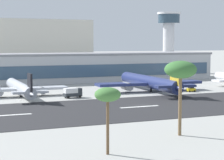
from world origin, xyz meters
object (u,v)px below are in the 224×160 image
Objects in this scene: airliner_gold_tail_gate_2 at (151,83)px; service_baggage_tug_0 at (191,89)px; terminal_building at (54,68)px; control_tower at (169,34)px; palm_tree_3 at (181,71)px; palm_tree_2 at (108,96)px; service_box_truck_1 at (73,92)px; airliner_black_tail_gate_1 at (21,88)px; distant_hotel_block at (20,45)px.

service_baggage_tug_0 is (13.84, -5.91, -2.41)m from airliner_gold_tail_gate_2.
terminal_building is 4.34× the size of control_tower.
terminal_building is 120.79m from palm_tree_3.
palm_tree_3 is at bearing -92.57° from terminal_building.
palm_tree_2 is (-47.62, -76.00, 6.21)m from airliner_gold_tail_gate_2.
service_baggage_tug_0 is 0.29× the size of palm_tree_2.
service_box_truck_1 is (-89.38, -92.18, -21.52)m from control_tower.
service_baggage_tug_0 is at bearing 55.40° from palm_tree_3.
airliner_black_tail_gate_1 is at bearing -141.63° from control_tower.
airliner_black_tail_gate_1 reaches higher than service_baggage_tug_0.
airliner_black_tail_gate_1 is at bearing 88.37° from airliner_gold_tail_gate_2.
airliner_black_tail_gate_1 is 18.03m from service_box_truck_1.
service_box_truck_1 is at bearing -98.24° from terminal_building.
control_tower is at bearing 22.91° from terminal_building.
distant_hotel_block is at bearing -9.68° from airliner_black_tail_gate_1.
control_tower is at bearing 60.82° from palm_tree_3.
terminal_building is 49.11× the size of service_baggage_tug_0.
distant_hotel_block reaches higher than palm_tree_3.
control_tower is at bearing -51.45° from airliner_black_tail_gate_1.
airliner_black_tail_gate_1 is at bearing 90.00° from palm_tree_2.
distant_hotel_block reaches higher than airliner_gold_tail_gate_2.
airliner_gold_tail_gate_2 is at bearing -123.49° from control_tower.
palm_tree_2 is at bearing -179.83° from airliner_black_tail_gate_1.
terminal_building is 3.06× the size of airliner_gold_tail_gate_2.
terminal_building is 57.53m from airliner_gold_tail_gate_2.
service_baggage_tug_0 is at bearing -115.16° from control_tower.
palm_tree_3 is at bearing -92.53° from service_box_truck_1.
palm_tree_3 is at bearing 22.89° from palm_tree_2.
palm_tree_2 reaches higher than service_baggage_tug_0.
control_tower is at bearing -30.91° from airliner_gold_tail_gate_2.
terminal_building is 69.51m from service_baggage_tug_0.
airliner_black_tail_gate_1 is (-23.88, -48.80, -3.79)m from terminal_building.
service_box_truck_1 is (-45.96, 0.25, 0.74)m from service_baggage_tug_0.
control_tower is 135.30m from airliner_black_tail_gate_1.
control_tower is 2.47× the size of palm_tree_3.
distant_hotel_block is at bearing 104.68° from service_baggage_tug_0.
palm_tree_2 is (-61.45, -70.10, 8.62)m from service_baggage_tug_0.
control_tower is 0.71× the size of airliner_gold_tail_gate_2.
distant_hotel_block is at bearing 11.17° from airliner_gold_tail_gate_2.
airliner_black_tail_gate_1 is 3.89× the size of palm_tree_2.
airliner_gold_tail_gate_2 is (23.73, -52.31, -3.22)m from terminal_building.
distant_hotel_block is at bearing 83.60° from palm_tree_2.
terminal_building is 130.55m from palm_tree_2.
service_baggage_tug_0 is (61.45, -9.41, -1.83)m from airliner_black_tail_gate_1.
airliner_gold_tail_gate_2 is 15.24m from service_baggage_tug_0.
service_baggage_tug_0 is 0.22× the size of palm_tree_3.
airliner_gold_tail_gate_2 is 74.76m from palm_tree_3.
distant_hotel_block is 8.53× the size of palm_tree_2.
control_tower is 0.85× the size of airliner_black_tail_gate_1.
service_box_truck_1 is at bearing -93.60° from distant_hotel_block.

